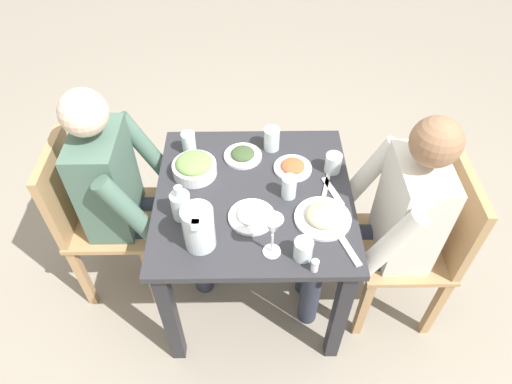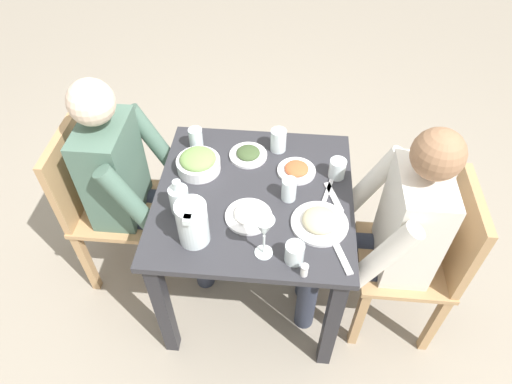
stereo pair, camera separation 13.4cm
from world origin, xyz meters
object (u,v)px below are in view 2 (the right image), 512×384
object	(u,v)px
water_glass_center	(295,253)
oil_carafe	(180,200)
diner_far	(136,182)
water_glass_by_pitcher	(196,139)
wine_glass	(264,230)
plate_dolmas	(248,154)
water_glass_near_left	(337,169)
plate_rice_curry	(296,170)
water_glass_near_right	(289,189)
chair_far	(101,201)
plate_beans	(320,222)
salad_bowl	(198,162)
salt_shaker	(304,270)
water_glass_far_right	(278,140)
diner_near	(385,231)
plate_yoghurt	(249,215)
dining_table	(254,214)
water_pitcher	(193,223)
chair_near	(425,256)

from	to	relation	value
water_glass_center	oil_carafe	world-z (taller)	oil_carafe
diner_far	water_glass_by_pitcher	world-z (taller)	diner_far
diner_far	wine_glass	size ratio (longest dim) A/B	6.07
diner_far	oil_carafe	distance (m)	0.37
plate_dolmas	water_glass_near_left	world-z (taller)	water_glass_near_left
plate_rice_curry	oil_carafe	bearing A→B (deg)	119.60
water_glass_near_right	chair_far	bearing A→B (deg)	83.26
plate_beans	plate_dolmas	bearing A→B (deg)	40.63
salad_bowl	diner_far	bearing A→B (deg)	96.17
salt_shaker	water_glass_near_right	bearing A→B (deg)	10.83
salad_bowl	water_glass_near_right	bearing A→B (deg)	-108.92
salad_bowl	salt_shaker	bearing A→B (deg)	-137.09
salad_bowl	water_glass_near_right	xyz separation A→B (m)	(-0.14, -0.41, 0.01)
water_glass_near_left	water_glass_by_pitcher	bearing A→B (deg)	78.32
plate_rice_curry	water_glass_far_right	bearing A→B (deg)	31.46
water_glass_far_right	diner_near	bearing A→B (deg)	-129.51
plate_rice_curry	plate_yoghurt	xyz separation A→B (m)	(-0.28, 0.18, 0.00)
diner_far	plate_rice_curry	world-z (taller)	diner_far
plate_rice_curry	oil_carafe	distance (m)	0.54
dining_table	salt_shaker	xyz separation A→B (m)	(-0.39, -0.22, 0.16)
dining_table	wine_glass	bearing A→B (deg)	-167.91
water_glass_near_right	plate_beans	bearing A→B (deg)	-136.03
chair_far	oil_carafe	xyz separation A→B (m)	(-0.21, -0.47, 0.28)
chair_far	water_glass_by_pitcher	distance (m)	0.57
salad_bowl	wine_glass	size ratio (longest dim) A/B	0.99
water_pitcher	oil_carafe	size ratio (longest dim) A/B	1.16
plate_beans	water_glass_by_pitcher	size ratio (longest dim) A/B	2.15
water_glass_center	water_glass_by_pitcher	bearing A→B (deg)	38.52
wine_glass	salt_shaker	bearing A→B (deg)	-118.14
plate_rice_curry	wine_glass	bearing A→B (deg)	166.27
water_glass_by_pitcher	water_glass_center	bearing A→B (deg)	-141.48
water_glass_near_left	oil_carafe	xyz separation A→B (m)	(-0.26, 0.64, 0.01)
plate_yoghurt	chair_near	bearing A→B (deg)	-86.90
water_pitcher	salad_bowl	distance (m)	0.39
dining_table	plate_rice_curry	xyz separation A→B (m)	(0.15, -0.18, 0.15)
water_glass_near_left	diner_far	bearing A→B (deg)	92.74
diner_far	water_pitcher	xyz separation A→B (m)	(-0.35, -0.35, 0.17)
water_glass_near_left	water_glass_near_right	xyz separation A→B (m)	(-0.15, 0.20, 0.01)
plate_beans	plate_rice_curry	bearing A→B (deg)	18.93
water_glass_near_right	water_glass_by_pitcher	xyz separation A→B (m)	(0.28, 0.44, 0.00)
chair_near	plate_rice_curry	distance (m)	0.68
chair_far	diner_near	distance (m)	1.34
chair_near	water_glass_near_right	world-z (taller)	chair_near
plate_rice_curry	salad_bowl	bearing A→B (deg)	92.63
plate_rice_curry	water_glass_by_pitcher	bearing A→B (deg)	75.14
salad_bowl	water_glass_near_right	size ratio (longest dim) A/B	1.87
diner_near	water_glass_center	xyz separation A→B (m)	(-0.23, 0.37, 0.12)
wine_glass	chair_near	bearing A→B (deg)	-73.09
dining_table	water_glass_near_right	bearing A→B (deg)	-94.45
plate_yoghurt	water_glass_near_left	size ratio (longest dim) A/B	2.14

